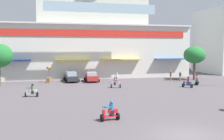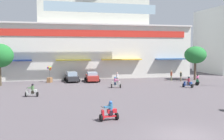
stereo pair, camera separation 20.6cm
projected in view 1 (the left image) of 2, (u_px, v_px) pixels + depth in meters
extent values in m
plane|color=#554D52|center=(125.00, 97.00, 28.38)|extent=(128.00, 128.00, 0.00)
cube|color=silver|center=(91.00, 52.00, 49.82)|extent=(35.31, 11.13, 9.26)
cube|color=silver|center=(91.00, 8.00, 49.67)|extent=(19.66, 10.02, 7.28)
cube|color=red|center=(97.00, 33.00, 44.11)|extent=(32.48, 0.12, 1.11)
cube|color=silver|center=(97.00, 24.00, 43.94)|extent=(35.31, 0.70, 0.24)
cube|color=navy|center=(14.00, 61.00, 40.86)|extent=(4.97, 1.10, 0.20)
cube|color=gold|center=(73.00, 60.00, 43.03)|extent=(5.75, 1.10, 0.20)
cube|color=gold|center=(121.00, 59.00, 45.02)|extent=(7.04, 1.10, 0.20)
cube|color=#284F88|center=(170.00, 59.00, 47.20)|extent=(5.49, 1.10, 0.20)
cube|color=#99B7C6|center=(102.00, 8.00, 39.52)|extent=(17.30, 0.08, 1.46)
cylinder|color=brown|center=(0.00, 75.00, 36.68)|extent=(0.25, 0.25, 2.98)
cylinder|color=brown|center=(194.00, 71.00, 43.52)|extent=(0.38, 0.38, 2.95)
ellipsoid|color=#257232|center=(195.00, 55.00, 43.29)|extent=(3.62, 3.48, 2.84)
cube|color=#2A2B2E|center=(71.00, 78.00, 41.44)|extent=(1.93, 4.35, 0.73)
cube|color=#9CB2C7|center=(71.00, 74.00, 41.39)|extent=(1.57, 2.21, 0.57)
cylinder|color=black|center=(65.00, 79.00, 42.48)|extent=(0.61, 0.20, 0.60)
cylinder|color=black|center=(75.00, 79.00, 42.97)|extent=(0.61, 0.20, 0.60)
cylinder|color=black|center=(67.00, 81.00, 39.96)|extent=(0.61, 0.20, 0.60)
cylinder|color=black|center=(78.00, 81.00, 40.46)|extent=(0.61, 0.20, 0.60)
cube|color=#A92D26|center=(92.00, 77.00, 41.51)|extent=(1.94, 3.95, 0.78)
cube|color=#93B2C9|center=(92.00, 74.00, 41.45)|extent=(1.60, 2.01, 0.49)
cylinder|color=black|center=(85.00, 79.00, 42.54)|extent=(0.61, 0.19, 0.60)
cylinder|color=black|center=(96.00, 79.00, 42.88)|extent=(0.61, 0.19, 0.60)
cylinder|color=black|center=(87.00, 81.00, 40.20)|extent=(0.61, 0.19, 0.60)
cylinder|color=black|center=(98.00, 81.00, 40.53)|extent=(0.61, 0.19, 0.60)
cylinder|color=black|center=(183.00, 85.00, 35.87)|extent=(0.52, 0.40, 0.52)
cylinder|color=black|center=(192.00, 86.00, 35.00)|extent=(0.52, 0.40, 0.52)
cube|color=#274BA3|center=(187.00, 85.00, 35.43)|extent=(0.82, 1.09, 0.10)
cube|color=#274BA3|center=(189.00, 83.00, 35.24)|extent=(0.63, 0.76, 0.28)
cube|color=#274BA3|center=(184.00, 84.00, 35.77)|extent=(0.35, 0.29, 0.64)
cylinder|color=black|center=(184.00, 80.00, 35.74)|extent=(0.46, 0.30, 0.04)
cube|color=brown|center=(188.00, 84.00, 35.32)|extent=(0.42, 0.41, 0.36)
cylinder|color=#9A2F3B|center=(188.00, 80.00, 35.29)|extent=(0.44, 0.44, 0.55)
sphere|color=black|center=(188.00, 77.00, 35.25)|extent=(0.25, 0.25, 0.25)
cube|color=#9A2F3B|center=(187.00, 80.00, 35.48)|extent=(0.52, 0.55, 0.10)
cylinder|color=black|center=(120.00, 86.00, 34.97)|extent=(0.29, 0.54, 0.52)
cylinder|color=black|center=(111.00, 86.00, 35.05)|extent=(0.29, 0.54, 0.52)
cube|color=beige|center=(116.00, 85.00, 35.01)|extent=(1.09, 0.58, 0.10)
cube|color=beige|center=(114.00, 83.00, 34.99)|extent=(0.73, 0.49, 0.28)
cube|color=beige|center=(119.00, 84.00, 34.96)|extent=(0.23, 0.35, 0.70)
cylinder|color=black|center=(119.00, 80.00, 34.91)|extent=(0.19, 0.51, 0.04)
cube|color=#1B2B41|center=(115.00, 83.00, 34.99)|extent=(0.36, 0.39, 0.36)
cylinder|color=#D16394|center=(115.00, 80.00, 34.95)|extent=(0.40, 0.40, 0.49)
sphere|color=#27589A|center=(115.00, 78.00, 34.92)|extent=(0.25, 0.25, 0.25)
cube|color=#D16394|center=(117.00, 80.00, 34.94)|extent=(0.52, 0.46, 0.10)
cylinder|color=black|center=(102.00, 118.00, 18.95)|extent=(0.21, 0.53, 0.52)
cylinder|color=black|center=(118.00, 116.00, 19.41)|extent=(0.21, 0.53, 0.52)
cube|color=red|center=(110.00, 116.00, 19.17)|extent=(1.12, 0.43, 0.10)
cube|color=red|center=(113.00, 111.00, 19.22)|extent=(0.73, 0.39, 0.28)
cube|color=red|center=(104.00, 115.00, 18.98)|extent=(0.18, 0.34, 0.68)
cylinder|color=black|center=(103.00, 107.00, 18.92)|extent=(0.11, 0.52, 0.04)
cube|color=black|center=(112.00, 113.00, 19.20)|extent=(0.32, 0.36, 0.36)
cylinder|color=#2E648E|center=(112.00, 107.00, 19.16)|extent=(0.36, 0.36, 0.49)
sphere|color=#2F5EAD|center=(112.00, 102.00, 19.13)|extent=(0.25, 0.25, 0.25)
cube|color=#2E648E|center=(108.00, 107.00, 19.06)|extent=(0.48, 0.40, 0.10)
cylinder|color=black|center=(26.00, 94.00, 28.56)|extent=(0.23, 0.54, 0.52)
cylinder|color=black|center=(37.00, 94.00, 28.64)|extent=(0.23, 0.54, 0.52)
cube|color=silver|center=(32.00, 94.00, 28.59)|extent=(1.12, 0.46, 0.10)
cube|color=silver|center=(34.00, 91.00, 28.58)|extent=(0.73, 0.42, 0.28)
cube|color=silver|center=(27.00, 93.00, 28.55)|extent=(0.19, 0.34, 0.63)
cylinder|color=black|center=(27.00, 88.00, 28.50)|extent=(0.13, 0.52, 0.04)
cube|color=black|center=(33.00, 92.00, 28.58)|extent=(0.33, 0.36, 0.36)
cylinder|color=#496E41|center=(33.00, 88.00, 28.55)|extent=(0.37, 0.37, 0.51)
sphere|color=black|center=(32.00, 85.00, 28.52)|extent=(0.25, 0.25, 0.25)
cube|color=#496E41|center=(30.00, 88.00, 28.53)|extent=(0.49, 0.41, 0.10)
cylinder|color=black|center=(197.00, 84.00, 37.27)|extent=(0.51, 0.41, 0.52)
cylinder|color=black|center=(197.00, 83.00, 38.47)|extent=(0.51, 0.41, 0.52)
cube|color=#247E47|center=(197.00, 83.00, 37.86)|extent=(0.88, 1.09, 0.10)
cube|color=#247E47|center=(197.00, 80.00, 38.05)|extent=(0.66, 0.76, 0.28)
cube|color=#247E47|center=(197.00, 82.00, 37.37)|extent=(0.34, 0.30, 0.69)
cylinder|color=black|center=(197.00, 78.00, 37.30)|extent=(0.45, 0.33, 0.04)
cube|color=black|center=(197.00, 81.00, 37.96)|extent=(0.42, 0.41, 0.36)
cylinder|color=#D76595|center=(197.00, 78.00, 37.92)|extent=(0.45, 0.45, 0.57)
sphere|color=black|center=(197.00, 75.00, 37.89)|extent=(0.25, 0.25, 0.25)
cube|color=#D76595|center=(197.00, 78.00, 37.66)|extent=(0.53, 0.56, 0.10)
cylinder|color=#7E6E53|center=(180.00, 79.00, 41.79)|extent=(0.22, 0.22, 0.87)
cylinder|color=#292D26|center=(180.00, 74.00, 41.73)|extent=(0.36, 0.36, 0.52)
sphere|color=tan|center=(180.00, 72.00, 41.70)|extent=(0.23, 0.23, 0.23)
cylinder|color=#4C4943|center=(117.00, 80.00, 39.80)|extent=(0.29, 0.29, 0.86)
cylinder|color=silver|center=(117.00, 76.00, 39.74)|extent=(0.47, 0.47, 0.56)
sphere|color=tan|center=(117.00, 73.00, 39.71)|extent=(0.23, 0.23, 0.23)
cylinder|color=#74764F|center=(171.00, 78.00, 42.64)|extent=(0.27, 0.27, 0.85)
cylinder|color=brown|center=(171.00, 74.00, 42.58)|extent=(0.43, 0.43, 0.61)
sphere|color=tan|center=(171.00, 71.00, 42.54)|extent=(0.24, 0.24, 0.24)
cube|color=#976841|center=(49.00, 80.00, 40.46)|extent=(0.90, 1.06, 0.75)
cylinder|color=#4C4C4C|center=(49.00, 74.00, 40.38)|extent=(0.04, 0.04, 1.20)
sphere|color=orange|center=(49.00, 69.00, 40.33)|extent=(0.37, 0.37, 0.37)
sphere|color=#4DD04B|center=(50.00, 67.00, 40.45)|extent=(0.34, 0.34, 0.34)
sphere|color=#3BABDF|center=(48.00, 68.00, 40.55)|extent=(0.28, 0.28, 0.28)
sphere|color=purple|center=(47.00, 68.00, 40.31)|extent=(0.33, 0.33, 0.33)
sphere|color=orange|center=(48.00, 67.00, 40.21)|extent=(0.31, 0.31, 0.31)
sphere|color=#54BF51|center=(49.00, 68.00, 40.19)|extent=(0.31, 0.31, 0.31)
sphere|color=#DF5D2D|center=(50.00, 68.00, 40.17)|extent=(0.32, 0.32, 0.32)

